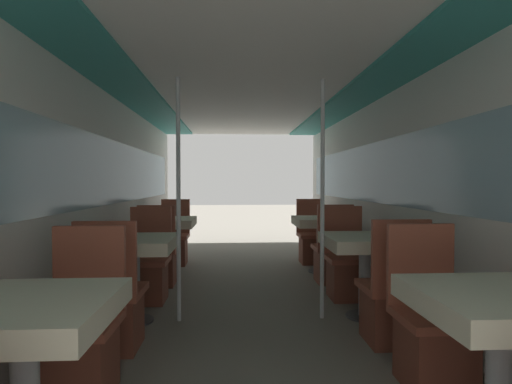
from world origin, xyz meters
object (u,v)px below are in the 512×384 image
object	(u,v)px
support_pole_left_1	(178,200)
dining_table_left_2	(167,226)
chair_left_near_1	(113,311)
dining_table_right_1	(365,247)
dining_table_right_0	(500,314)
chair_right_far_2	(312,244)
chair_left_far_2	(174,245)
dining_table_right_2	(321,225)
support_pole_right_1	(322,199)
chair_right_near_1	(391,306)
chair_left_far_1	(148,273)
chair_left_far_0	(80,346)
dining_table_left_1	(133,250)
dining_table_left_0	(24,324)
chair_right_near_2	(332,259)
chair_right_far_1	(346,270)
chair_left_near_2	(159,261)
chair_right_far_0	(433,338)

from	to	relation	value
support_pole_left_1	dining_table_left_2	xyz separation A→B (m)	(-0.40, 1.82, -0.43)
chair_left_near_1	dining_table_right_1	world-z (taller)	chair_left_near_1
dining_table_right_0	chair_right_far_2	xyz separation A→B (m)	(0.00, 4.24, -0.35)
chair_left_far_2	dining_table_right_2	world-z (taller)	chair_left_far_2
dining_table_left_2	support_pole_right_1	distance (m)	2.51
support_pole_right_1	chair_right_far_2	bearing A→B (deg)	80.71
chair_left_near_1	support_pole_right_1	distance (m)	1.94
chair_right_near_1	support_pole_right_1	xyz separation A→B (m)	(-0.40, 0.60, 0.78)
chair_left_near_1	chair_left_far_1	bearing A→B (deg)	90.00
chair_left_far_0	dining_table_left_1	size ratio (longest dim) A/B	1.30
support_pole_left_1	chair_left_far_1	bearing A→B (deg)	123.50
chair_left_far_0	dining_table_right_2	size ratio (longest dim) A/B	1.30
dining_table_right_0	dining_table_right_1	bearing A→B (deg)	90.00
dining_table_left_0	support_pole_right_1	xyz separation A→B (m)	(1.67, 1.82, 0.43)
dining_table_right_0	chair_right_near_2	size ratio (longest dim) A/B	0.77
chair_right_far_1	dining_table_right_1	bearing A→B (deg)	90.00
support_pole_right_1	dining_table_left_2	bearing A→B (deg)	132.57
chair_left_far_0	chair_left_near_1	xyz separation A→B (m)	(0.00, 0.63, 0.00)
chair_right_near_1	support_pole_right_1	distance (m)	1.06
dining_table_right_1	support_pole_right_1	xyz separation A→B (m)	(-0.40, 0.00, 0.43)
chair_right_far_1	chair_left_far_0	bearing A→B (deg)	41.36
chair_left_far_1	chair_right_near_1	distance (m)	2.39
chair_left_near_2	dining_table_right_2	world-z (taller)	chair_left_near_2
chair_left_near_2	support_pole_right_1	bearing A→B (deg)	-36.18
dining_table_right_1	dining_table_left_0	bearing A→B (deg)	-138.64
dining_table_left_0	dining_table_right_2	bearing A→B (deg)	60.41
dining_table_left_0	chair_left_far_0	world-z (taller)	chair_left_far_0
chair_left_near_1	dining_table_right_1	size ratio (longest dim) A/B	1.30
dining_table_left_0	chair_right_far_2	size ratio (longest dim) A/B	0.77
dining_table_right_0	chair_right_near_1	world-z (taller)	chair_right_near_1
dining_table_left_0	chair_left_far_1	xyz separation A→B (m)	(0.00, 2.42, -0.35)
dining_table_left_2	support_pole_right_1	bearing A→B (deg)	-47.43
chair_left_far_2	chair_right_far_1	size ratio (longest dim) A/B	1.00
dining_table_left_2	chair_right_far_2	bearing A→B (deg)	16.12
chair_right_far_1	dining_table_left_2	bearing A→B (deg)	-30.61
dining_table_right_1	chair_right_far_1	bearing A→B (deg)	90.00
dining_table_left_0	dining_table_left_1	distance (m)	1.82
dining_table_left_0	support_pole_right_1	size ratio (longest dim) A/B	0.35
dining_table_right_1	support_pole_right_1	size ratio (longest dim) A/B	0.35
chair_left_far_1	chair_left_far_0	bearing A→B (deg)	90.00
chair_right_near_2	chair_right_far_0	bearing A→B (deg)	-90.00
chair_left_far_2	chair_right_far_0	bearing A→B (deg)	119.59
dining_table_right_1	chair_right_near_2	distance (m)	1.27
dining_table_right_2	chair_left_far_2	bearing A→B (deg)	163.88
chair_left_far_2	chair_right_near_2	world-z (taller)	same
dining_table_left_2	dining_table_right_2	xyz separation A→B (m)	(2.07, 0.00, 0.00)
dining_table_right_0	chair_right_far_1	size ratio (longest dim) A/B	0.77
chair_left_far_0	chair_left_far_2	bearing A→B (deg)	-90.00
chair_left_near_1	dining_table_right_0	bearing A→B (deg)	-30.61
dining_table_right_1	chair_right_near_1	bearing A→B (deg)	-90.00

